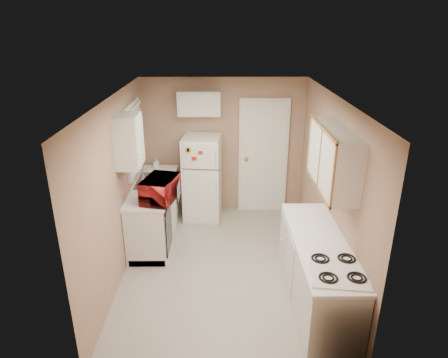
{
  "coord_description": "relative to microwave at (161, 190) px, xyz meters",
  "views": [
    {
      "loc": [
        -0.04,
        -4.81,
        3.27
      ],
      "look_at": [
        0.0,
        0.5,
        1.15
      ],
      "focal_mm": 32.0,
      "sensor_mm": 36.0,
      "label": 1
    }
  ],
  "objects": [
    {
      "name": "microwave",
      "position": [
        0.0,
        0.0,
        0.0
      ],
      "size": [
        0.67,
        0.47,
        0.4
      ],
      "primitive_type": "imported",
      "rotation": [
        0.0,
        0.0,
        1.34
      ],
      "color": "maroon",
      "rests_on": "left_counter"
    },
    {
      "name": "wall_right",
      "position": [
        2.29,
        -0.33,
        0.15
      ],
      "size": [
        3.8,
        3.8,
        0.0
      ],
      "primitive_type": "plane",
      "color": "tan",
      "rests_on": "floor"
    },
    {
      "name": "stove",
      "position": [
        2.04,
        -1.7,
        -0.63
      ],
      "size": [
        0.65,
        0.76,
        0.85
      ],
      "primitive_type": "cube",
      "rotation": [
        0.0,
        0.0,
        -0.13
      ],
      "color": "white",
      "rests_on": "floor"
    },
    {
      "name": "refrigerator",
      "position": [
        0.52,
        1.23,
        -0.31
      ],
      "size": [
        0.67,
        0.65,
        1.48
      ],
      "primitive_type": "cube",
      "rotation": [
        0.0,
        0.0,
        -0.11
      ],
      "color": "white",
      "rests_on": "floor"
    },
    {
      "name": "upper_cabinet_left",
      "position": [
        -0.36,
        -0.11,
        0.75
      ],
      "size": [
        0.3,
        0.45,
        0.7
      ],
      "primitive_type": "cube",
      "color": "silver",
      "rests_on": "wall_left"
    },
    {
      "name": "dishwasher",
      "position": [
        0.08,
        -0.03,
        -0.56
      ],
      "size": [
        0.03,
        0.58,
        0.72
      ],
      "primitive_type": "cube",
      "color": "black",
      "rests_on": "floor"
    },
    {
      "name": "sink",
      "position": [
        -0.21,
        0.72,
        -0.19
      ],
      "size": [
        0.54,
        0.74,
        0.16
      ],
      "primitive_type": "cube",
      "color": "gray",
      "rests_on": "left_counter"
    },
    {
      "name": "interior_door",
      "position": [
        1.59,
        1.53,
        -0.03
      ],
      "size": [
        0.86,
        0.06,
        2.08
      ],
      "primitive_type": "cube",
      "color": "white",
      "rests_on": "floor"
    },
    {
      "name": "soap_bottle",
      "position": [
        -0.26,
        1.29,
        -0.05
      ],
      "size": [
        0.09,
        0.09,
        0.18
      ],
      "primitive_type": "imported",
      "rotation": [
        0.0,
        0.0,
        -0.09
      ],
      "color": "white",
      "rests_on": "left_counter"
    },
    {
      "name": "ceiling",
      "position": [
        0.89,
        -0.33,
        1.35
      ],
      "size": [
        3.8,
        3.8,
        0.0
      ],
      "primitive_type": "plane",
      "color": "white",
      "rests_on": "floor"
    },
    {
      "name": "wall_left",
      "position": [
        -0.51,
        -0.33,
        0.15
      ],
      "size": [
        3.8,
        3.8,
        0.0
      ],
      "primitive_type": "plane",
      "color": "tan",
      "rests_on": "floor"
    },
    {
      "name": "wall_back",
      "position": [
        0.89,
        1.57,
        0.15
      ],
      "size": [
        2.8,
        2.8,
        0.0
      ],
      "primitive_type": "plane",
      "color": "tan",
      "rests_on": "floor"
    },
    {
      "name": "cabinet_over_fridge",
      "position": [
        0.49,
        1.42,
        0.95
      ],
      "size": [
        0.7,
        0.3,
        0.4
      ],
      "primitive_type": "cube",
      "color": "silver",
      "rests_on": "wall_back"
    },
    {
      "name": "wall_front",
      "position": [
        0.89,
        -2.23,
        0.15
      ],
      "size": [
        2.8,
        2.8,
        0.0
      ],
      "primitive_type": "plane",
      "color": "tan",
      "rests_on": "floor"
    },
    {
      "name": "window_blinds",
      "position": [
        -0.47,
        0.72,
        0.55
      ],
      "size": [
        0.1,
        0.98,
        1.08
      ],
      "primitive_type": "cube",
      "color": "silver",
      "rests_on": "wall_left"
    },
    {
      "name": "floor",
      "position": [
        0.89,
        -0.33,
        -1.05
      ],
      "size": [
        3.8,
        3.8,
        0.0
      ],
      "primitive_type": "plane",
      "color": "#BBB5A9",
      "rests_on": "ground"
    },
    {
      "name": "upper_cabinet_right",
      "position": [
        2.14,
        -0.83,
        0.75
      ],
      "size": [
        0.3,
        1.2,
        0.7
      ],
      "primitive_type": "cube",
      "color": "silver",
      "rests_on": "wall_right"
    },
    {
      "name": "left_counter",
      "position": [
        -0.21,
        0.57,
        -0.6
      ],
      "size": [
        0.6,
        1.8,
        0.9
      ],
      "primitive_type": "cube",
      "color": "silver",
      "rests_on": "floor"
    },
    {
      "name": "right_counter",
      "position": [
        1.99,
        -1.13,
        -0.6
      ],
      "size": [
        0.6,
        2.0,
        0.9
      ],
      "primitive_type": "cube",
      "color": "silver",
      "rests_on": "floor"
    }
  ]
}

